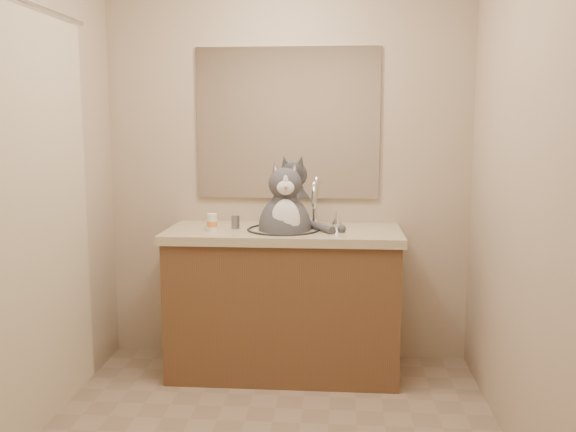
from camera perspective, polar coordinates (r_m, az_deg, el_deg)
The scene contains 8 objects.
room at distance 2.67m, azimuth -2.19°, elevation 2.80°, with size 2.22×2.52×2.42m.
vanity at distance 3.75m, azimuth -0.37°, elevation -7.33°, with size 1.34×0.59×1.12m.
mirror at distance 3.88m, azimuth -0.04°, elevation 8.24°, with size 1.10×0.02×0.90m, color white.
shower_curtain at distance 3.09m, azimuth -21.68°, elevation -0.19°, with size 0.02×1.30×1.93m.
cat at distance 3.64m, azimuth -0.24°, elevation -0.71°, with size 0.46×0.37×0.60m.
pill_bottle_redcap at distance 3.70m, azimuth -6.71°, elevation -0.42°, with size 0.06×0.06×0.09m.
pill_bottle_orange at distance 3.63m, azimuth -6.76°, elevation -0.59°, with size 0.07×0.07×0.10m.
grey_canister at distance 3.70m, azimuth -4.69°, elevation -0.53°, with size 0.06×0.06×0.08m.
Camera 1 is at (0.31, -2.64, 1.46)m, focal length 40.00 mm.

